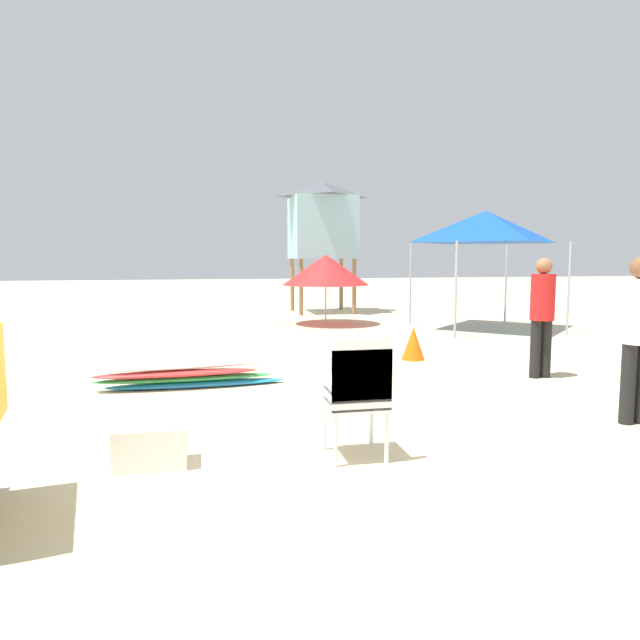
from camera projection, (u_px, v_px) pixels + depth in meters
name	position (u px, v px, depth m)	size (l,w,h in m)	color
ground	(301.00, 468.00, 4.54)	(80.00, 80.00, 0.00)	beige
stacked_plastic_chairs	(358.00, 387.00, 4.66)	(0.48, 0.48, 1.02)	white
surfboard_pile	(188.00, 375.00, 7.34)	(2.38, 0.54, 0.32)	#268CCC
lifeguard_near_center	(542.00, 310.00, 7.88)	(0.32, 0.32, 1.63)	black
lifeguard_near_right	(638.00, 329.00, 5.68)	(0.32, 0.32, 1.65)	black
popup_canopy	(485.00, 227.00, 13.11)	(2.61, 2.61, 2.69)	#B2B2B7
lifeguard_tower	(322.00, 220.00, 17.14)	(1.98, 1.98, 3.85)	olive
beach_umbrella_left	(326.00, 270.00, 14.18)	(2.12, 2.12, 1.71)	beige
traffic_cone_near	(413.00, 343.00, 9.34)	(0.37, 0.37, 0.53)	orange
cooler_box	(151.00, 446.00, 4.58)	(0.56, 0.35, 0.33)	white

